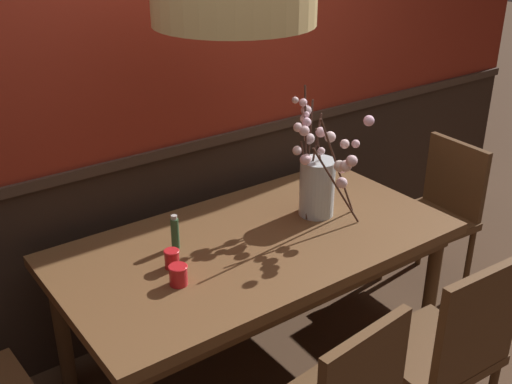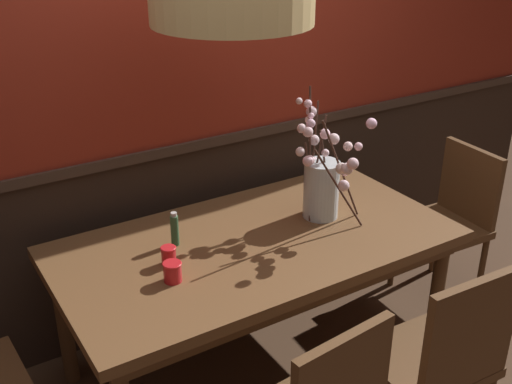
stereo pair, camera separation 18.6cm
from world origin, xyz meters
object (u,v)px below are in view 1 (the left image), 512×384
Objects in this scene: vase_with_blossoms at (318,181)px; dining_table at (256,255)px; candle_holder_nearer_edge at (172,259)px; candle_holder_nearer_center at (178,275)px; condiment_bottle at (175,232)px; chair_far_side_right at (207,194)px; chair_near_side_right at (448,348)px; chair_far_side_left at (126,221)px; chair_head_east_end at (439,208)px.

dining_table is at bearing -177.25° from vase_with_blossoms.
candle_holder_nearer_center is at bearing -108.02° from candle_holder_nearer_edge.
dining_table is 0.40m from condiment_bottle.
chair_far_side_right reaches higher than chair_near_side_right.
condiment_bottle is (-0.63, 1.03, 0.27)m from chair_near_side_right.
candle_holder_nearer_center is at bearing -171.26° from vase_with_blossoms.
dining_table is 0.50m from candle_holder_nearer_center.
condiment_bottle reaches higher than candle_holder_nearer_center.
candle_holder_nearer_center is at bearing -126.94° from chair_far_side_right.
candle_holder_nearer_edge is (-0.73, 0.89, 0.24)m from chair_near_side_right.
chair_far_side_left is at bearing 104.94° from dining_table.
condiment_bottle is at bearing 174.01° from chair_head_east_end.
vase_with_blossoms is at bearing 8.74° from candle_holder_nearer_center.
chair_head_east_end is 10.42× the size of candle_holder_nearer_center.
chair_far_side_left is at bearing 125.27° from vase_with_blossoms.
dining_table is 0.95m from chair_far_side_left.
vase_with_blossoms reaches higher than condiment_bottle.
vase_with_blossoms is (0.09, 0.90, 0.38)m from chair_near_side_right.
candle_holder_nearer_center is at bearing -177.07° from chair_head_east_end.
condiment_bottle reaches higher than chair_far_side_left.
chair_near_side_right is 11.09× the size of candle_holder_nearer_center.
vase_with_blossoms is (0.63, -0.89, 0.40)m from chair_far_side_left.
dining_table is 21.78× the size of candle_holder_nearer_edge.
dining_table is 2.85× the size of vase_with_blossoms.
vase_with_blossoms is 7.64× the size of candle_holder_nearer_edge.
vase_with_blossoms is 7.44× the size of candle_holder_nearer_center.
chair_far_side_left is 1.39× the size of vase_with_blossoms.
vase_with_blossoms is at bearing 177.50° from chair_head_east_end.
vase_with_blossoms is at bearing 84.53° from chair_near_side_right.
chair_far_side_right is (0.29, 0.90, -0.11)m from dining_table.
candle_holder_nearer_edge is 0.52× the size of condiment_bottle.
vase_with_blossoms reaches higher than candle_holder_nearer_edge.
chair_near_side_right is 5.88× the size of condiment_bottle.
condiment_bottle is at bearing -97.11° from chair_far_side_left.
condiment_bottle is at bearing 55.39° from candle_holder_nearer_edge.
candle_holder_nearer_edge is (0.04, 0.13, -0.00)m from candle_holder_nearer_center.
chair_far_side_left is (-0.24, 0.90, -0.13)m from dining_table.
chair_far_side_left is 0.95m from candle_holder_nearer_edge.
vase_with_blossoms reaches higher than dining_table.
vase_with_blossoms is at bearing -10.41° from condiment_bottle.
chair_near_side_right is at bearing -95.47° from vase_with_blossoms.
chair_far_side_right reaches higher than chair_head_east_end.
chair_far_side_left is at bearing 77.27° from candle_holder_nearer_center.
chair_head_east_end is 5.53× the size of condiment_bottle.
chair_head_east_end is 10.70× the size of candle_holder_nearer_edge.
candle_holder_nearer_center is at bearing -102.73° from chair_far_side_left.
candle_holder_nearer_center is (-0.23, -1.02, 0.26)m from chair_far_side_left.
chair_near_side_right is at bearing -44.76° from candle_holder_nearer_center.
chair_far_side_right is 1.29m from candle_holder_nearer_center.
chair_far_side_left is at bearing 82.89° from condiment_bottle.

